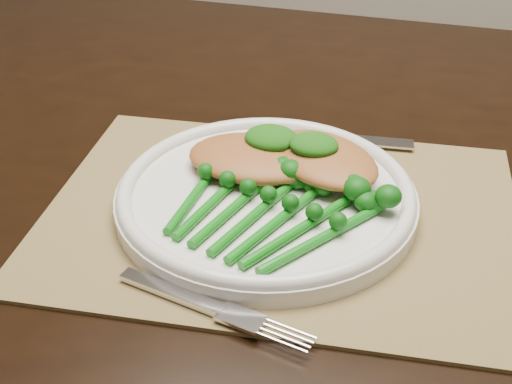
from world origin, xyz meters
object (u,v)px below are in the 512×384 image
(dining_table, at_px, (302,371))
(placemat, at_px, (281,215))
(dinner_plate, at_px, (266,196))
(broccolini_bundle, at_px, (256,214))
(chicken_fillet_left, at_px, (254,158))

(dining_table, relative_size, placemat, 3.48)
(dinner_plate, xyz_separation_m, broccolini_bundle, (0.00, -0.04, 0.01))
(placemat, height_order, broccolini_bundle, broccolini_bundle)
(dinner_plate, height_order, chicken_fillet_left, chicken_fillet_left)
(dining_table, distance_m, placemat, 0.40)
(dining_table, distance_m, broccolini_bundle, 0.44)
(dining_table, xyz_separation_m, placemat, (-0.00, -0.14, 0.37))
(dining_table, height_order, placemat, placemat)
(dinner_plate, bearing_deg, placemat, -19.93)
(dinner_plate, relative_size, chicken_fillet_left, 2.17)
(chicken_fillet_left, bearing_deg, dining_table, 63.95)
(dining_table, xyz_separation_m, dinner_plate, (-0.02, -0.14, 0.39))
(dining_table, relative_size, chicken_fillet_left, 11.68)
(dinner_plate, bearing_deg, dining_table, 82.36)
(chicken_fillet_left, distance_m, broccolini_bundle, 0.09)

